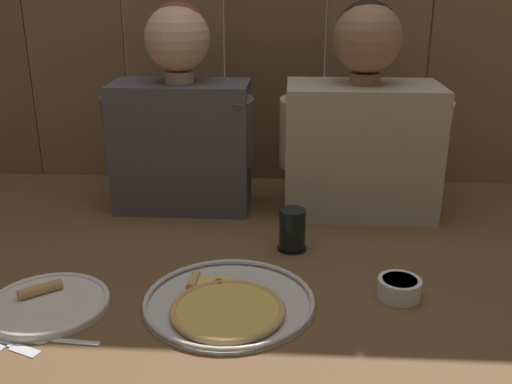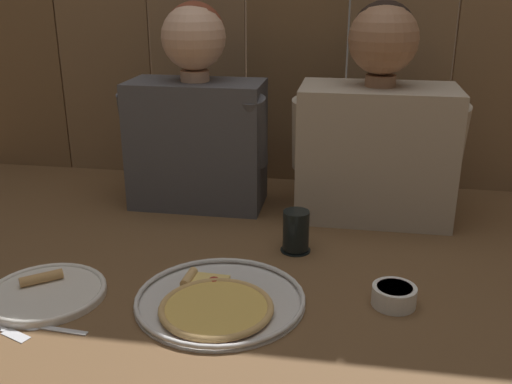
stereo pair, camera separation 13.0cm
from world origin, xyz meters
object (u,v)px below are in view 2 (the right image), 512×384
Objects in this scene: diner_left at (196,117)px; diner_right at (377,128)px; dinner_plate at (46,292)px; drinking_glass at (296,232)px; pizza_tray at (218,302)px; dipping_bowl at (394,295)px.

diner_left is 0.50m from diner_right.
diner_left reaches higher than dinner_plate.
drinking_glass is 0.47m from diner_left.
pizza_tray is 0.64m from diner_left.
pizza_tray is 3.89× the size of dipping_bowl.
dinner_plate is at bearing -176.43° from pizza_tray.
dinner_plate is 2.75× the size of dipping_bowl.
dinner_plate is at bearing -148.28° from drinking_glass.
pizza_tray is 3.39× the size of drinking_glass.
drinking_glass is 0.31m from dipping_bowl.
pizza_tray is at bearing 3.57° from dinner_plate.
diner_right reaches higher than diner_left.
diner_left is (-0.32, 0.27, 0.21)m from drinking_glass.
diner_right is (-0.04, 0.49, 0.23)m from dipping_bowl.
dipping_bowl is 0.16× the size of diner_right.
drinking_glass reaches higher than pizza_tray.
dinner_plate reaches higher than pizza_tray.
diner_right is at bearing 55.66° from drinking_glass.
diner_left is at bearing 72.81° from dinner_plate.
dinner_plate is 0.43× the size of diner_right.
dipping_bowl is at bearing -85.56° from diner_right.
diner_left is at bearing 108.66° from pizza_tray.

